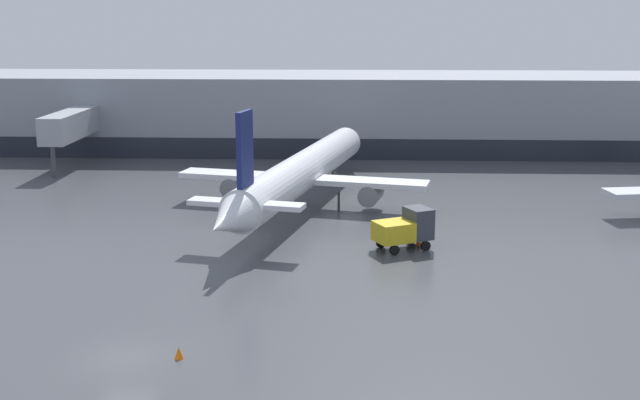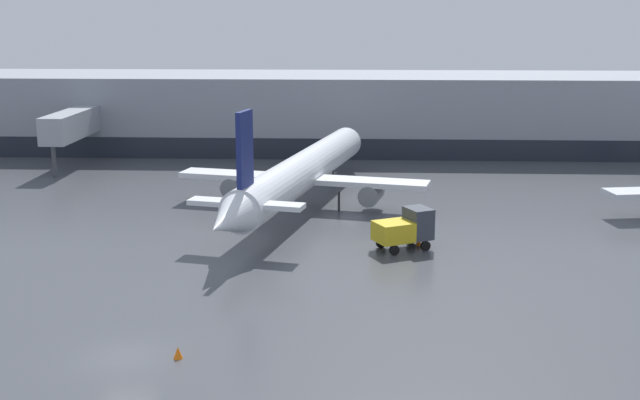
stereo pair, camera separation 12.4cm
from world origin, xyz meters
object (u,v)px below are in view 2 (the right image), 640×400
(service_truck_2, at_px, (405,228))
(traffic_cone_0, at_px, (178,353))
(parked_jet_2, at_px, (302,172))
(traffic_cone_1, at_px, (419,241))

(service_truck_2, xyz_separation_m, traffic_cone_0, (-11.95, -18.90, -1.24))
(traffic_cone_0, bearing_deg, parked_jet_2, 82.94)
(traffic_cone_1, bearing_deg, service_truck_2, -135.55)
(parked_jet_2, distance_m, traffic_cone_1, 14.80)
(traffic_cone_0, bearing_deg, service_truck_2, 57.70)
(parked_jet_2, height_order, traffic_cone_0, parked_jet_2)
(traffic_cone_1, bearing_deg, traffic_cone_0, -123.11)
(parked_jet_2, relative_size, traffic_cone_0, 66.06)
(parked_jet_2, distance_m, traffic_cone_0, 31.62)
(parked_jet_2, xyz_separation_m, traffic_cone_0, (-3.87, -31.27, -2.71))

